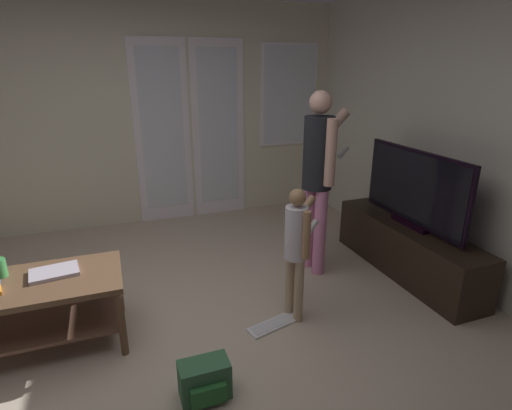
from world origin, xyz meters
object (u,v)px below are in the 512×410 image
laptop_closed (54,272)px  flat_screen_tv (414,189)px  coffee_table (39,299)px  tv_stand (407,249)px  backpack (205,381)px  person_child (297,243)px  person_adult (319,168)px  loose_keyboard (275,324)px

laptop_closed → flat_screen_tv: bearing=-8.5°
coffee_table → tv_stand: bearing=0.4°
laptop_closed → coffee_table: bearing=-157.9°
flat_screen_tv → backpack: 2.40m
laptop_closed → person_child: bearing=-19.1°
tv_stand → person_adult: bearing=155.1°
flat_screen_tv → backpack: (-2.13, -0.85, -0.71)m
flat_screen_tv → laptop_closed: flat_screen_tv is taller
person_adult → laptop_closed: 2.25m
person_adult → laptop_closed: (-2.17, -0.32, -0.47)m
person_adult → person_child: bearing=-128.1°
coffee_table → laptop_closed: size_ratio=3.49×
loose_keyboard → laptop_closed: 1.61m
person_child → laptop_closed: bearing=168.6°
flat_screen_tv → laptop_closed: bearing=179.3°
coffee_table → person_child: size_ratio=1.03×
person_adult → backpack: size_ratio=5.66×
flat_screen_tv → loose_keyboard: (-1.47, -0.35, -0.82)m
coffee_table → tv_stand: size_ratio=0.65×
coffee_table → laptop_closed: 0.20m
coffee_table → person_child: (1.77, -0.27, 0.25)m
coffee_table → backpack: (0.93, -0.82, -0.26)m
tv_stand → person_adult: 1.14m
tv_stand → backpack: 2.29m
person_adult → person_child: 0.91m
flat_screen_tv → person_adult: (-0.77, 0.36, 0.17)m
coffee_table → loose_keyboard: bearing=-11.5°
loose_keyboard → laptop_closed: bearing=165.4°
tv_stand → laptop_closed: laptop_closed is taller
tv_stand → loose_keyboard: tv_stand is taller
flat_screen_tv → person_child: bearing=-167.0°
coffee_table → laptop_closed: bearing=29.8°
loose_keyboard → person_adult: bearing=45.2°
person_adult → backpack: 2.02m
person_adult → laptop_closed: person_adult is taller
backpack → person_adult: bearing=41.7°
coffee_table → tv_stand: (3.06, 0.02, -0.14)m
laptop_closed → loose_keyboard: bearing=-22.3°
person_child → laptop_closed: size_ratio=3.39×
person_child → loose_keyboard: bearing=-165.2°
flat_screen_tv → person_child: size_ratio=1.18×
flat_screen_tv → person_child: flat_screen_tv is taller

